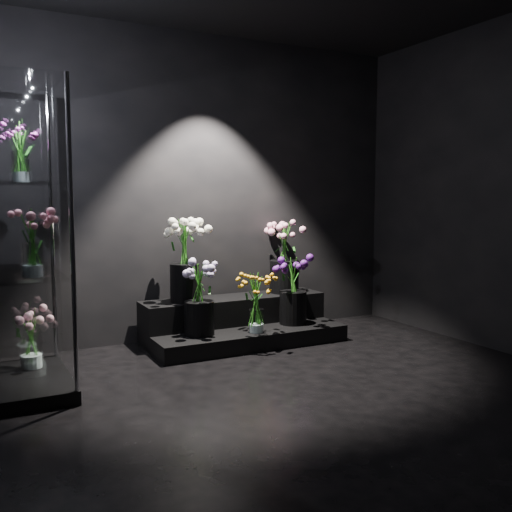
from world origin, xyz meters
TOP-DOWN VIEW (x-y plane):
  - floor at (0.00, 0.00)m, footprint 4.00×4.00m
  - wall_back at (0.00, 2.00)m, footprint 4.00×0.00m
  - display_riser at (0.18, 1.65)m, footprint 1.74×0.77m
  - display_case at (-1.70, 1.09)m, footprint 0.56×0.94m
  - bouquet_orange_bells at (0.18, 1.31)m, footprint 0.33×0.33m
  - bouquet_lilac at (-0.29, 1.46)m, footprint 0.43×0.43m
  - bouquet_purple at (0.64, 1.46)m, footprint 0.41×0.41m
  - bouquet_cream_roses at (-0.31, 1.74)m, footprint 0.41×0.41m
  - bouquet_pink_roses at (0.72, 1.76)m, footprint 0.48×0.48m
  - bouquet_case_pink at (-1.65, 0.90)m, footprint 0.31×0.31m
  - bouquet_case_magenta at (-1.67, 1.22)m, footprint 0.28×0.28m
  - bouquet_case_base_pink at (-1.64, 1.29)m, footprint 0.41×0.41m

SIDE VIEW (x-z plane):
  - floor at x=0.00m, z-range 0.00..0.00m
  - display_riser at x=0.18m, z-range -0.03..0.35m
  - bouquet_case_base_pink at x=-1.64m, z-range 0.11..0.54m
  - bouquet_orange_bells at x=0.18m, z-range 0.16..0.68m
  - bouquet_lilac at x=-0.29m, z-range 0.18..0.79m
  - bouquet_purple at x=0.64m, z-range 0.18..0.80m
  - bouquet_pink_roses at x=0.72m, z-range 0.42..1.10m
  - bouquet_cream_roses at x=-0.31m, z-range 0.45..1.18m
  - bouquet_case_pink at x=-1.65m, z-range 0.81..1.24m
  - display_case at x=-1.70m, z-range 0.00..2.06m
  - wall_back at x=0.00m, z-range -0.60..3.40m
  - bouquet_case_magenta at x=-1.67m, z-range 1.42..1.83m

